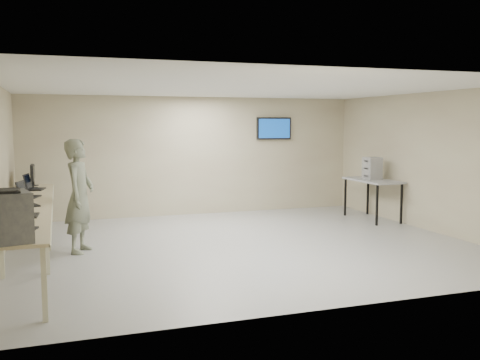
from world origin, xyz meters
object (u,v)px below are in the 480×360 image
object	(u,v)px
workbench	(28,210)
side_table	(373,183)
equipment_box	(7,217)
soldier	(80,196)

from	to	relation	value
workbench	side_table	size ratio (longest dim) A/B	3.93
side_table	workbench	bearing A→B (deg)	-168.48
workbench	equipment_box	size ratio (longest dim) A/B	11.11
equipment_box	soldier	xyz separation A→B (m)	(0.86, 3.13, -0.21)
soldier	workbench	bearing A→B (deg)	137.48
side_table	soldier	bearing A→B (deg)	-170.35
soldier	equipment_box	bearing A→B (deg)	-173.29
workbench	side_table	distance (m)	7.34
workbench	equipment_box	world-z (taller)	equipment_box
equipment_box	side_table	world-z (taller)	equipment_box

